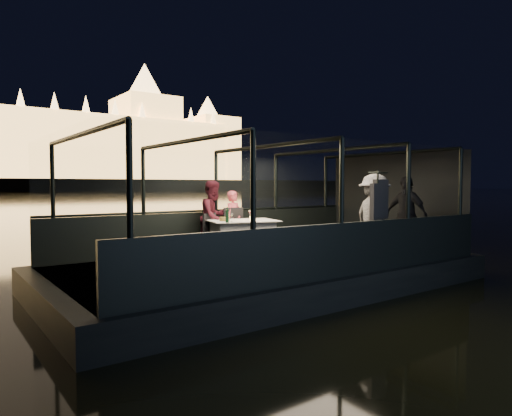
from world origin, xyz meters
TOP-DOWN VIEW (x-y plane):
  - boat_hull at (0.00, 0.00)m, footprint 8.60×4.40m
  - boat_deck at (0.00, 0.00)m, footprint 8.00×4.00m
  - gunwale_port at (0.00, 2.00)m, footprint 8.00×0.08m
  - gunwale_starboard at (0.00, -2.00)m, footprint 8.00×0.08m
  - cabin_glass_port at (0.00, 2.00)m, footprint 8.00×0.02m
  - cabin_glass_starboard at (0.00, -2.00)m, footprint 8.00×0.02m
  - cabin_roof_glass at (0.00, 0.00)m, footprint 8.00×4.00m
  - end_wall_fore at (-4.00, 0.00)m, footprint 0.02×4.00m
  - end_wall_aft at (4.00, 0.00)m, footprint 0.02×4.00m
  - canopy_ribs at (0.00, 0.00)m, footprint 8.00×4.00m
  - dining_table_central at (0.00, 0.90)m, footprint 1.68×1.39m
  - chair_port_left at (-0.45, 1.35)m, footprint 0.54×0.54m
  - chair_port_right at (0.20, 1.35)m, footprint 0.56×0.56m
  - coat_stand at (1.35, -1.64)m, footprint 0.62×0.57m
  - person_woman_coral at (0.25, 1.62)m, footprint 0.58×0.47m
  - person_man_maroon at (-0.29, 1.62)m, footprint 0.94×0.83m
  - passenger_stripe at (1.81, -1.19)m, footprint 1.01×1.29m
  - passenger_dark at (3.04, -1.06)m, footprint 0.49×1.04m
  - wine_bottle at (-0.60, 0.58)m, footprint 0.07×0.07m
  - bread_basket at (-0.44, 0.93)m, footprint 0.26×0.26m
  - amber_candle at (0.16, 0.80)m, footprint 0.06×0.06m
  - plate_near at (0.26, 0.68)m, footprint 0.26×0.26m
  - plate_far at (-0.39, 1.00)m, footprint 0.24×0.24m
  - wine_glass_white at (-0.45, 0.64)m, footprint 0.08×0.08m
  - wine_glass_red at (0.23, 0.94)m, footprint 0.09×0.09m
  - wine_glass_empty at (-0.01, 0.57)m, footprint 0.07×0.07m

SIDE VIEW (x-z plane):
  - boat_hull at x=0.00m, z-range -0.50..0.50m
  - boat_deck at x=0.00m, z-range 0.46..0.50m
  - dining_table_central at x=0.00m, z-range 0.50..1.27m
  - gunwale_port at x=0.00m, z-range 0.50..1.40m
  - gunwale_starboard at x=0.00m, z-range 0.50..1.40m
  - chair_port_left at x=-0.45m, z-range 0.51..1.39m
  - chair_port_right at x=0.20m, z-range 0.45..1.45m
  - person_woman_coral at x=0.25m, z-range 0.55..1.95m
  - person_man_maroon at x=-0.29m, z-range 0.43..2.07m
  - plate_near at x=0.26m, z-range 1.27..1.28m
  - plate_far at x=-0.39m, z-range 1.27..1.28m
  - bread_basket at x=-0.44m, z-range 1.26..1.35m
  - amber_candle at x=0.16m, z-range 1.26..1.35m
  - passenger_stripe at x=1.81m, z-range 0.47..2.23m
  - passenger_dark at x=3.04m, z-range 0.48..2.22m
  - wine_glass_white at x=-0.45m, z-range 1.27..1.45m
  - wine_glass_red at x=0.23m, z-range 1.26..1.46m
  - wine_glass_empty at x=-0.01m, z-range 1.27..1.45m
  - coat_stand at x=1.35m, z-range 0.49..2.31m
  - wine_bottle at x=-0.60m, z-range 1.26..1.57m
  - end_wall_fore at x=-4.00m, z-range 0.50..2.80m
  - end_wall_aft at x=4.00m, z-range 0.50..2.80m
  - canopy_ribs at x=0.00m, z-range 0.50..2.80m
  - cabin_glass_port at x=0.00m, z-range 1.40..2.80m
  - cabin_glass_starboard at x=0.00m, z-range 1.40..2.80m
  - cabin_roof_glass at x=0.00m, z-range 2.79..2.81m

